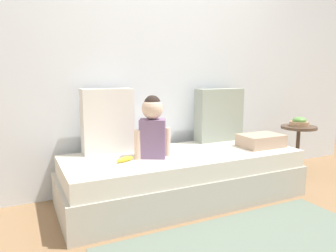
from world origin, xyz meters
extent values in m
plane|color=#93704C|center=(0.00, 0.00, 0.00)|extent=(12.00, 12.00, 0.00)
cube|color=silver|center=(0.00, 0.54, 1.20)|extent=(5.33, 0.10, 2.40)
cube|color=beige|center=(0.00, 0.00, 0.14)|extent=(2.13, 0.83, 0.28)
cube|color=silver|center=(0.00, 0.00, 0.35)|extent=(2.06, 0.80, 0.15)
cube|color=silver|center=(-0.59, 0.31, 0.71)|extent=(0.44, 0.16, 0.56)
cube|color=#99A393|center=(0.59, 0.31, 0.70)|extent=(0.50, 0.16, 0.54)
cube|color=gray|center=(-0.30, -0.02, 0.59)|extent=(0.26, 0.23, 0.32)
sphere|color=beige|center=(-0.30, -0.02, 0.83)|extent=(0.18, 0.18, 0.18)
sphere|color=#2D231E|center=(-0.30, -0.02, 0.87)|extent=(0.14, 0.14, 0.14)
cylinder|color=beige|center=(-0.43, -0.02, 0.55)|extent=(0.06, 0.06, 0.24)
cylinder|color=beige|center=(-0.17, -0.02, 0.55)|extent=(0.06, 0.06, 0.24)
ellipsoid|color=yellow|center=(-0.55, -0.05, 0.45)|extent=(0.17, 0.10, 0.04)
cube|color=tan|center=(0.78, -0.10, 0.49)|extent=(0.40, 0.28, 0.12)
cylinder|color=brown|center=(1.50, 0.09, 0.53)|extent=(0.38, 0.38, 0.03)
cylinder|color=#453528|center=(1.50, 0.09, 0.26)|extent=(0.04, 0.04, 0.52)
cylinder|color=#453528|center=(1.50, 0.09, 0.01)|extent=(0.21, 0.21, 0.02)
cylinder|color=tan|center=(1.50, 0.09, 0.57)|extent=(0.21, 0.21, 0.05)
ellipsoid|color=#669E4C|center=(1.50, 0.09, 0.61)|extent=(0.14, 0.14, 0.07)
cube|color=slate|center=(0.00, -0.96, 0.00)|extent=(1.92, 1.00, 0.01)
camera|label=1|loc=(-1.30, -2.38, 1.11)|focal=33.90mm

